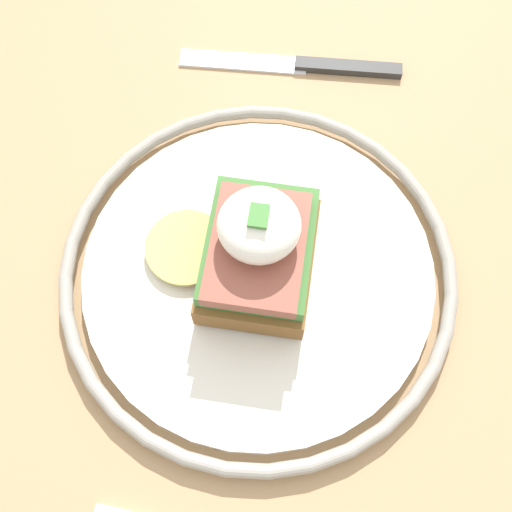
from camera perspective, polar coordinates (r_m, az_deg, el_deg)
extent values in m
plane|color=gray|center=(1.19, 0.00, -15.63)|extent=(6.00, 6.00, 0.00)
cube|color=tan|center=(0.48, 0.00, -3.55)|extent=(0.97, 0.72, 0.03)
cylinder|color=tan|center=(1.04, 20.41, 9.04)|extent=(0.06, 0.06, 0.71)
cylinder|color=tan|center=(1.06, -13.02, 13.49)|extent=(0.06, 0.06, 0.71)
cylinder|color=silver|center=(0.46, 0.00, -1.48)|extent=(0.25, 0.25, 0.01)
torus|color=gray|center=(0.46, 0.00, -1.25)|extent=(0.29, 0.29, 0.01)
cube|color=brown|center=(0.44, 0.00, -0.43)|extent=(0.10, 0.07, 0.02)
cube|color=#427A38|center=(0.43, 0.54, 0.81)|extent=(0.09, 0.07, 0.01)
cube|color=brown|center=(0.41, -0.44, 0.79)|extent=(0.09, 0.06, 0.01)
ellipsoid|color=white|center=(0.40, 0.48, 2.75)|extent=(0.05, 0.05, 0.03)
cylinder|color=#EAD166|center=(0.46, -6.23, 0.79)|extent=(0.06, 0.06, 0.00)
cube|color=#47843D|center=(0.38, 0.00, 3.63)|extent=(0.02, 0.01, 0.00)
cube|color=#2D2D2D|center=(0.57, 8.19, 16.24)|extent=(0.02, 0.09, 0.01)
cube|color=silver|center=(0.57, -1.16, 16.87)|extent=(0.02, 0.11, 0.00)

